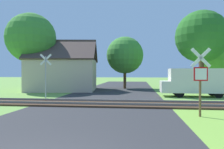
{
  "coord_description": "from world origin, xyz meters",
  "views": [
    {
      "loc": [
        2.13,
        -4.07,
        1.94
      ],
      "look_at": [
        0.5,
        9.92,
        1.8
      ],
      "focal_mm": 35.0,
      "sensor_mm": 36.0,
      "label": 1
    }
  ],
  "objects_px": {
    "crossing_sign_far": "(46,72)",
    "tree_left": "(31,38)",
    "tree_far": "(219,49)",
    "mail_truck": "(194,81)",
    "tree_center": "(125,55)",
    "house": "(64,73)",
    "stop_sign_near": "(200,77)",
    "tree_right": "(201,37)"
  },
  "relations": [
    {
      "from": "crossing_sign_far",
      "to": "tree_left",
      "type": "height_order",
      "value": "tree_left"
    },
    {
      "from": "tree_far",
      "to": "mail_truck",
      "type": "xyz_separation_m",
      "value": [
        -5.21,
        -9.53,
        -3.52
      ]
    },
    {
      "from": "crossing_sign_far",
      "to": "tree_center",
      "type": "bearing_deg",
      "value": 50.99
    },
    {
      "from": "house",
      "to": "tree_center",
      "type": "height_order",
      "value": "tree_center"
    },
    {
      "from": "house",
      "to": "tree_center",
      "type": "distance_m",
      "value": 7.51
    },
    {
      "from": "stop_sign_near",
      "to": "mail_truck",
      "type": "bearing_deg",
      "value": -106.49
    },
    {
      "from": "crossing_sign_far",
      "to": "mail_truck",
      "type": "height_order",
      "value": "crossing_sign_far"
    },
    {
      "from": "stop_sign_near",
      "to": "crossing_sign_far",
      "type": "bearing_deg",
      "value": -35.68
    },
    {
      "from": "crossing_sign_far",
      "to": "tree_far",
      "type": "relative_size",
      "value": 0.44
    },
    {
      "from": "house",
      "to": "tree_right",
      "type": "relative_size",
      "value": 0.99
    },
    {
      "from": "house",
      "to": "mail_truck",
      "type": "distance_m",
      "value": 13.45
    },
    {
      "from": "house",
      "to": "tree_far",
      "type": "height_order",
      "value": "tree_far"
    },
    {
      "from": "tree_far",
      "to": "mail_truck",
      "type": "bearing_deg",
      "value": -118.66
    },
    {
      "from": "tree_left",
      "to": "mail_truck",
      "type": "distance_m",
      "value": 16.59
    },
    {
      "from": "tree_center",
      "to": "stop_sign_near",
      "type": "bearing_deg",
      "value": -75.5
    },
    {
      "from": "tree_center",
      "to": "mail_truck",
      "type": "relative_size",
      "value": 1.26
    },
    {
      "from": "stop_sign_near",
      "to": "mail_truck",
      "type": "relative_size",
      "value": 0.61
    },
    {
      "from": "tree_far",
      "to": "tree_center",
      "type": "distance_m",
      "value": 11.31
    },
    {
      "from": "mail_truck",
      "to": "stop_sign_near",
      "type": "bearing_deg",
      "value": 168.43
    },
    {
      "from": "tree_right",
      "to": "house",
      "type": "bearing_deg",
      "value": 175.89
    },
    {
      "from": "crossing_sign_far",
      "to": "tree_center",
      "type": "relative_size",
      "value": 0.54
    },
    {
      "from": "house",
      "to": "tree_center",
      "type": "relative_size",
      "value": 1.26
    },
    {
      "from": "stop_sign_near",
      "to": "mail_truck",
      "type": "distance_m",
      "value": 8.38
    },
    {
      "from": "crossing_sign_far",
      "to": "tree_left",
      "type": "xyz_separation_m",
      "value": [
        -4.22,
        6.04,
        3.6
      ]
    },
    {
      "from": "house",
      "to": "tree_right",
      "type": "distance_m",
      "value": 14.62
    },
    {
      "from": "tree_center",
      "to": "crossing_sign_far",
      "type": "bearing_deg",
      "value": -117.19
    },
    {
      "from": "tree_far",
      "to": "mail_truck",
      "type": "height_order",
      "value": "tree_far"
    },
    {
      "from": "tree_right",
      "to": "mail_truck",
      "type": "bearing_deg",
      "value": -112.65
    },
    {
      "from": "house",
      "to": "tree_right",
      "type": "xyz_separation_m",
      "value": [
        14.14,
        -1.01,
        3.56
      ]
    },
    {
      "from": "crossing_sign_far",
      "to": "tree_far",
      "type": "distance_m",
      "value": 20.55
    },
    {
      "from": "tree_far",
      "to": "tree_left",
      "type": "distance_m",
      "value": 21.59
    },
    {
      "from": "crossing_sign_far",
      "to": "stop_sign_near",
      "type": "bearing_deg",
      "value": -43.3
    },
    {
      "from": "tree_left",
      "to": "tree_right",
      "type": "bearing_deg",
      "value": 0.86
    },
    {
      "from": "stop_sign_near",
      "to": "tree_left",
      "type": "relative_size",
      "value": 0.37
    },
    {
      "from": "tree_far",
      "to": "tree_right",
      "type": "bearing_deg",
      "value": -122.62
    },
    {
      "from": "stop_sign_near",
      "to": "tree_far",
      "type": "distance_m",
      "value": 19.26
    },
    {
      "from": "crossing_sign_far",
      "to": "tree_far",
      "type": "bearing_deg",
      "value": 23.71
    },
    {
      "from": "stop_sign_near",
      "to": "mail_truck",
      "type": "xyz_separation_m",
      "value": [
        1.78,
        8.17,
        -0.48
      ]
    },
    {
      "from": "stop_sign_near",
      "to": "tree_far",
      "type": "xyz_separation_m",
      "value": [
        6.99,
        17.7,
        3.03
      ]
    },
    {
      "from": "crossing_sign_far",
      "to": "house",
      "type": "height_order",
      "value": "house"
    },
    {
      "from": "tree_far",
      "to": "tree_right",
      "type": "xyz_separation_m",
      "value": [
        -3.54,
        -5.53,
        0.64
      ]
    },
    {
      "from": "crossing_sign_far",
      "to": "tree_left",
      "type": "relative_size",
      "value": 0.41
    }
  ]
}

